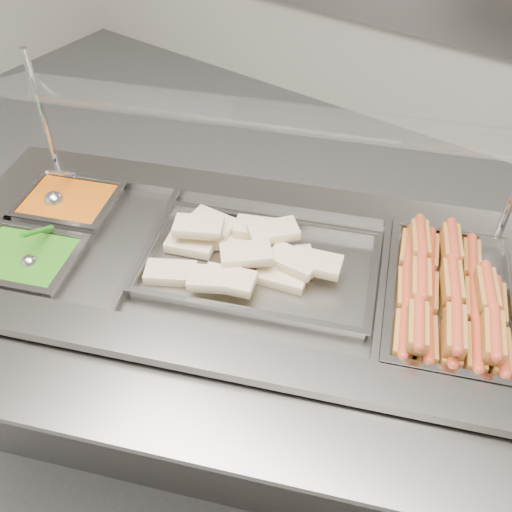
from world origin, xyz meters
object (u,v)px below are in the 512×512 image
Objects in this scene: steam_counter at (242,349)px; pan_hotdogs at (448,303)px; sneeze_guard at (257,116)px; serving_spoon at (31,257)px; ladle at (55,199)px; pan_wraps at (259,268)px.

steam_counter is 3.22× the size of pan_hotdogs.
steam_counter is 1.25× the size of sneeze_guard.
serving_spoon is (-0.98, -0.54, 0.05)m from pan_hotdogs.
steam_counter is 11.26× the size of ladle.
pan_hotdogs is at bearing 22.07° from pan_wraps.
pan_hotdogs reaches higher than steam_counter.
serving_spoon is (0.15, -0.21, 0.00)m from ladle.
pan_hotdogs is 3.70× the size of serving_spoon.
steam_counter is 0.75m from ladle.
serving_spoon is at bearing -144.23° from steam_counter.
serving_spoon is at bearing -53.91° from ladle.
steam_counter is 2.63× the size of pan_wraps.
serving_spoon is at bearing -151.03° from pan_hotdogs.
steam_counter is 0.67m from pan_hotdogs.
steam_counter is 0.38m from pan_wraps.
serving_spoon is (-0.51, -0.35, 0.03)m from pan_wraps.
ladle is at bearing -150.61° from sneeze_guard.
pan_hotdogs is 1.18m from ladle.
steam_counter is 11.92× the size of serving_spoon.
sneeze_guard is 9.51× the size of serving_spoon.
ladle is at bearing -163.62° from pan_hotdogs.
pan_wraps reaches higher than steam_counter.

